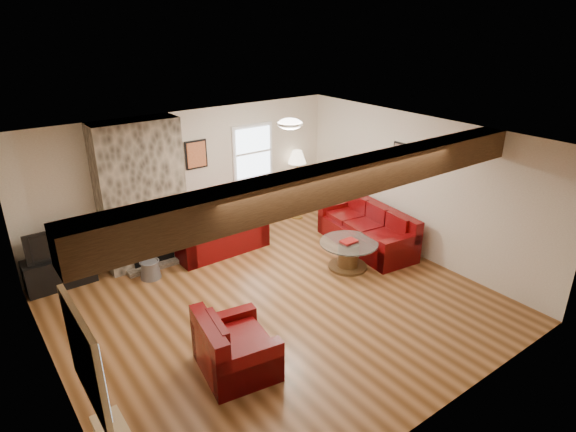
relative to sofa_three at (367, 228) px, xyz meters
name	(u,v)px	position (x,y,z in m)	size (l,w,h in m)	color
room	(277,229)	(-2.48, -0.64, 0.86)	(8.00, 8.00, 8.00)	brown
oak_beam	(340,180)	(-2.48, -1.89, 1.92)	(6.00, 0.36, 0.38)	black
chimney_breast	(142,196)	(-3.48, 1.85, 0.83)	(1.40, 0.67, 2.50)	#343028
back_window	(253,152)	(-1.13, 2.07, 1.16)	(0.90, 0.08, 1.10)	white
hatch_window	(86,357)	(-5.44, -2.14, 1.06)	(0.08, 1.00, 0.90)	tan
ceiling_dome	(290,126)	(-1.58, 0.26, 2.05)	(0.40, 0.40, 0.18)	white
artwork_back	(196,155)	(-2.33, 2.07, 1.31)	(0.42, 0.06, 0.52)	black
artwork_right	(405,156)	(0.48, -0.34, 1.36)	(0.06, 0.55, 0.42)	black
sofa_three	(367,228)	(0.00, 0.00, 0.00)	(2.01, 0.84, 0.78)	#450406
loveseat	(216,226)	(-2.27, 1.59, 0.06)	(1.69, 0.97, 0.90)	#450406
armchair_red	(236,343)	(-3.68, -1.48, 0.00)	(0.95, 0.83, 0.77)	#450406
coffee_table	(348,255)	(-0.83, -0.40, -0.15)	(0.99, 0.99, 0.52)	#462D16
tv_cabinet	(60,271)	(-4.93, 1.89, -0.13)	(1.03, 0.41, 0.51)	black
television	(54,243)	(-4.93, 1.89, 0.37)	(0.86, 0.11, 0.50)	black
floor_lamp	(297,161)	(-0.18, 1.89, 0.87)	(0.38, 0.38, 1.47)	tan
coal_bucket	(150,269)	(-3.69, 1.28, -0.23)	(0.34, 0.34, 0.32)	slate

